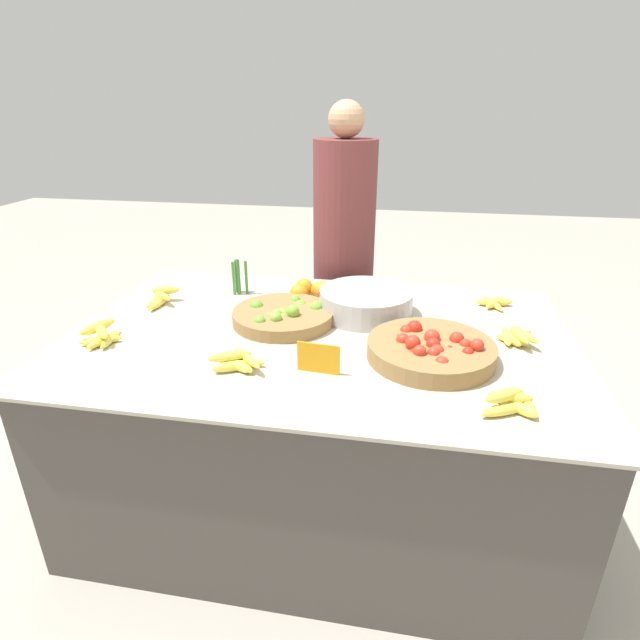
{
  "coord_description": "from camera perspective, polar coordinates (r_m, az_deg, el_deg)",
  "views": [
    {
      "loc": [
        0.28,
        -1.59,
        1.49
      ],
      "look_at": [
        0.0,
        0.0,
        0.78
      ],
      "focal_mm": 28.0,
      "sensor_mm": 36.0,
      "label": 1
    }
  ],
  "objects": [
    {
      "name": "ground_plane",
      "position": [
        2.2,
        -0.0,
        -19.01
      ],
      "size": [
        12.0,
        12.0,
        0.0
      ],
      "primitive_type": "plane",
      "color": "#ADA599"
    },
    {
      "name": "market_table",
      "position": [
        1.97,
        -0.0,
        -11.14
      ],
      "size": [
        1.77,
        1.16,
        0.73
      ],
      "color": "#4C4742",
      "rests_on": "ground_plane"
    },
    {
      "name": "lime_bowl",
      "position": [
        1.87,
        -4.2,
        0.51
      ],
      "size": [
        0.38,
        0.38,
        0.09
      ],
      "color": "olive",
      "rests_on": "market_table"
    },
    {
      "name": "tomato_basket",
      "position": [
        1.63,
        12.55,
        -3.32
      ],
      "size": [
        0.41,
        0.41,
        0.1
      ],
      "color": "olive",
      "rests_on": "market_table"
    },
    {
      "name": "orange_pile",
      "position": [
        2.08,
        -0.88,
        3.4
      ],
      "size": [
        0.18,
        0.15,
        0.08
      ],
      "color": "orange",
      "rests_on": "market_table"
    },
    {
      "name": "metal_bowl",
      "position": [
        1.93,
        5.26,
        2.02
      ],
      "size": [
        0.36,
        0.36,
        0.1
      ],
      "color": "#B7B7BF",
      "rests_on": "market_table"
    },
    {
      "name": "price_sign",
      "position": [
        1.51,
        -0.19,
        -4.39
      ],
      "size": [
        0.13,
        0.02,
        0.1
      ],
      "rotation": [
        0.0,
        0.0,
        -0.09
      ],
      "color": "orange",
      "rests_on": "market_table"
    },
    {
      "name": "veg_bundle",
      "position": [
        2.16,
        -9.31,
        4.87
      ],
      "size": [
        0.06,
        0.05,
        0.14
      ],
      "color": "#4C8E42",
      "rests_on": "market_table"
    },
    {
      "name": "banana_bunch_front_center",
      "position": [
        1.83,
        21.49,
        -1.77
      ],
      "size": [
        0.14,
        0.19,
        0.06
      ],
      "color": "#EFDB4C",
      "rests_on": "market_table"
    },
    {
      "name": "banana_bunch_front_left",
      "position": [
        1.56,
        -9.36,
        -4.77
      ],
      "size": [
        0.18,
        0.13,
        0.06
      ],
      "color": "#EFDB4C",
      "rests_on": "market_table"
    },
    {
      "name": "banana_bunch_front_right",
      "position": [
        2.13,
        19.28,
        1.91
      ],
      "size": [
        0.15,
        0.14,
        0.04
      ],
      "color": "#EFDB4C",
      "rests_on": "market_table"
    },
    {
      "name": "banana_bunch_back_center",
      "position": [
        1.86,
        -23.67,
        -1.6
      ],
      "size": [
        0.14,
        0.17,
        0.06
      ],
      "color": "#EFDB4C",
      "rests_on": "market_table"
    },
    {
      "name": "banana_bunch_middle_right",
      "position": [
        2.14,
        -17.77,
        2.5
      ],
      "size": [
        0.13,
        0.19,
        0.06
      ],
      "color": "#EFDB4C",
      "rests_on": "market_table"
    },
    {
      "name": "banana_bunch_middle_left",
      "position": [
        1.44,
        21.12,
        -8.76
      ],
      "size": [
        0.16,
        0.15,
        0.06
      ],
      "color": "#EFDB4C",
      "rests_on": "market_table"
    },
    {
      "name": "vendor_person",
      "position": [
        2.55,
        2.69,
        5.5
      ],
      "size": [
        0.3,
        0.3,
        1.5
      ],
      "color": "brown",
      "rests_on": "ground_plane"
    }
  ]
}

